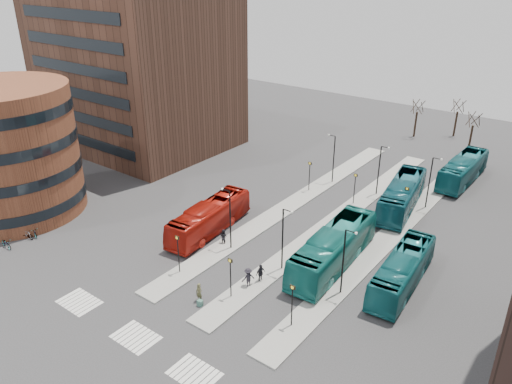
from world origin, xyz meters
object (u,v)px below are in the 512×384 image
Objects in this scene: traveller at (199,293)px; commuter_c at (248,278)px; bicycle_mid at (27,234)px; bicycle_far at (34,232)px; teal_bus_a at (333,248)px; commuter_b at (260,273)px; commuter_a at (224,237)px; suitcase at (200,303)px; teal_bus_c at (402,270)px; bicycle_near at (6,243)px; red_bus at (209,218)px; teal_bus_b at (402,195)px; teal_bus_d at (463,170)px.

commuter_c is at bearing 62.40° from traveller.
bicycle_mid reaches higher than bicycle_far.
commuter_b is (-3.73, -6.08, -0.95)m from teal_bus_a.
commuter_b is at bearing 152.40° from commuter_a.
commuter_a is (-4.87, 8.67, 0.52)m from suitcase.
traveller is (-12.37, -12.06, -0.70)m from teal_bus_c.
suitcase is 13.12m from teal_bus_a.
traveller reaches higher than bicycle_near.
bicycle_far is at bearing -175.30° from traveller.
bicycle_mid is (-13.68, -12.28, -1.10)m from red_bus.
red_bus is at bearing -176.13° from teal_bus_c.
commuter_a is at bearing -167.53° from teal_bus_a.
red_bus reaches higher than teal_bus_c.
bicycle_far is at bearing -145.90° from red_bus.
suitcase is at bearing 7.27° from commuter_c.
teal_bus_a reaches higher than commuter_c.
commuter_c is (-4.16, -7.27, -0.92)m from teal_bus_a.
suitcase is 21.37m from bicycle_far.
commuter_a is 0.86× the size of bicycle_near.
teal_bus_b is 1.12× the size of teal_bus_c.
teal_bus_d is 6.42× the size of bicycle_far.
teal_bus_b is 1.04× the size of teal_bus_d.
bicycle_mid reaches higher than suitcase.
bicycle_mid is at bearing 178.49° from suitcase.
teal_bus_c is at bearing -79.60° from bicycle_mid.
commuter_c reaches higher than bicycle_near.
commuter_b is (-7.32, -32.83, -0.79)m from teal_bus_d.
commuter_a is 0.90× the size of commuter_b.
teal_bus_b is 21.00m from commuter_a.
teal_bus_d reaches higher than bicycle_far.
teal_bus_c reaches higher than bicycle_near.
commuter_a is 0.94× the size of bicycle_mid.
teal_bus_c is at bearing 42.65° from traveller.
teal_bus_a is 7.50× the size of commuter_b.
teal_bus_a is (13.25, 2.07, 0.22)m from red_bus.
commuter_c is at bearing -146.72° from teal_bus_c.
teal_bus_b is at bearing -37.85° from bicycle_near.
teal_bus_a reaches higher than red_bus.
teal_bus_b is at bearing 74.28° from traveller.
commuter_a is at bearing -47.43° from bicycle_near.
commuter_a is (-14.10, -29.81, -0.88)m from teal_bus_d.
commuter_b reaches higher than suitcase.
teal_bus_b is at bearing 68.57° from suitcase.
teal_bus_c is (5.81, -14.07, -0.18)m from teal_bus_b.
commuter_c is (9.09, -5.21, -0.70)m from red_bus.
red_bus is 6.59× the size of commuter_b.
red_bus reaches higher than commuter_c.
teal_bus_c is 6.59× the size of traveller.
bicycle_mid is at bearing -125.70° from teal_bus_d.
suitcase is 21.81m from bicycle_near.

